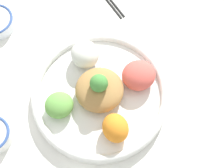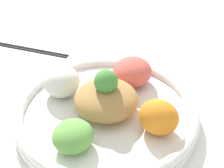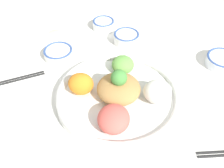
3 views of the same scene
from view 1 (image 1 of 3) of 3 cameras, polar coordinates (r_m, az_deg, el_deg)
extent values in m
plane|color=white|center=(0.82, -3.76, -2.34)|extent=(2.40, 2.40, 0.00)
cylinder|color=white|center=(0.81, -2.20, -2.08)|extent=(0.35, 0.35, 0.02)
torus|color=white|center=(0.79, -2.24, -1.69)|extent=(0.35, 0.35, 0.02)
ellipsoid|color=#6BAD4C|center=(0.77, -9.65, -3.84)|extent=(0.09, 0.09, 0.05)
ellipsoid|color=orange|center=(0.74, 0.63, -8.05)|extent=(0.08, 0.09, 0.06)
ellipsoid|color=#E55B51|center=(0.79, 4.90, 1.59)|extent=(0.11, 0.11, 0.06)
ellipsoid|color=white|center=(0.82, -4.94, 5.43)|extent=(0.10, 0.10, 0.06)
ellipsoid|color=#AD7F47|center=(0.77, -2.30, -1.06)|extent=(0.12, 0.12, 0.06)
sphere|color=#478E3D|center=(0.74, -2.41, 0.15)|extent=(0.04, 0.04, 0.04)
camera|label=2|loc=(0.47, -46.03, -26.05)|focal=50.00mm
camera|label=3|loc=(0.69, 46.78, 35.33)|focal=42.00mm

